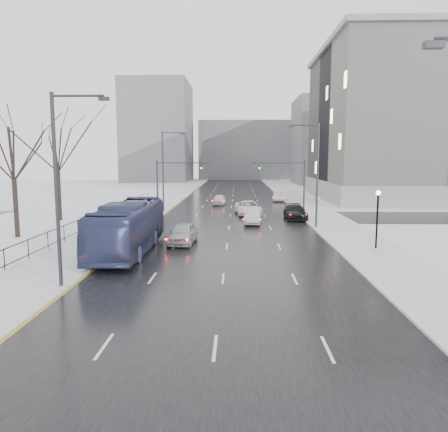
# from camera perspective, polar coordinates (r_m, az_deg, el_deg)

# --- Properties ---
(road) EXTENTS (16.00, 150.00, 0.04)m
(road) POSITION_cam_1_polar(r_m,az_deg,el_deg) (62.19, 1.01, 1.39)
(road) COLOR black
(road) RESTS_ON ground
(cross_road) EXTENTS (130.00, 10.00, 0.04)m
(cross_road) POSITION_cam_1_polar(r_m,az_deg,el_deg) (50.28, 0.83, -0.10)
(cross_road) COLOR black
(cross_road) RESTS_ON ground
(sidewalk_left) EXTENTS (5.00, 150.00, 0.16)m
(sidewalk_left) POSITION_cam_1_polar(r_m,az_deg,el_deg) (63.19, -8.56, 1.46)
(sidewalk_left) COLOR silver
(sidewalk_left) RESTS_ON ground
(sidewalk_right) EXTENTS (5.00, 150.00, 0.16)m
(sidewalk_right) POSITION_cam_1_polar(r_m,az_deg,el_deg) (62.94, 10.61, 1.39)
(sidewalk_right) COLOR silver
(sidewalk_right) RESTS_ON ground
(park_strip) EXTENTS (14.00, 150.00, 0.12)m
(park_strip) POSITION_cam_1_polar(r_m,az_deg,el_deg) (65.56, -16.76, 1.42)
(park_strip) COLOR white
(park_strip) RESTS_ON ground
(tree_park_d) EXTENTS (8.75, 8.75, 12.50)m
(tree_park_d) POSITION_cam_1_polar(r_m,az_deg,el_deg) (40.91, -25.33, -2.65)
(tree_park_d) COLOR black
(tree_park_d) RESTS_ON ground
(tree_park_e) EXTENTS (9.45, 9.45, 13.50)m
(tree_park_e) POSITION_cam_1_polar(r_m,az_deg,el_deg) (50.05, -20.57, -0.64)
(tree_park_e) COLOR black
(tree_park_e) RESTS_ON ground
(iron_fence) EXTENTS (0.06, 70.00, 1.30)m
(iron_fence) POSITION_cam_1_polar(r_m,az_deg,el_deg) (35.16, -21.38, -2.51)
(iron_fence) COLOR black
(iron_fence) RESTS_ON sidewalk_left
(streetlight_r_mid) EXTENTS (2.95, 0.25, 10.00)m
(streetlight_r_mid) POSITION_cam_1_polar(r_m,az_deg,el_deg) (42.48, 11.82, 5.90)
(streetlight_r_mid) COLOR #2D2D33
(streetlight_r_mid) RESTS_ON ground
(streetlight_l_near) EXTENTS (2.95, 0.25, 10.00)m
(streetlight_l_near) POSITION_cam_1_polar(r_m,az_deg,el_deg) (23.61, -20.58, 4.32)
(streetlight_l_near) COLOR #2D2D33
(streetlight_l_near) RESTS_ON ground
(streetlight_l_far) EXTENTS (2.95, 0.25, 10.00)m
(streetlight_l_far) POSITION_cam_1_polar(r_m,az_deg,el_deg) (54.57, -7.75, 6.34)
(streetlight_l_far) COLOR #2D2D33
(streetlight_l_far) RESTS_ON ground
(lamppost_r_mid) EXTENTS (0.36, 0.36, 4.28)m
(lamppost_r_mid) POSITION_cam_1_polar(r_m,az_deg,el_deg) (33.64, 19.42, 0.64)
(lamppost_r_mid) COLOR black
(lamppost_r_mid) RESTS_ON sidewalk_right
(mast_signal_right) EXTENTS (6.10, 0.33, 6.50)m
(mast_signal_right) POSITION_cam_1_polar(r_m,az_deg,el_deg) (50.32, 9.24, 4.49)
(mast_signal_right) COLOR #2D2D33
(mast_signal_right) RESTS_ON ground
(mast_signal_left) EXTENTS (6.10, 0.33, 6.50)m
(mast_signal_left) POSITION_cam_1_polar(r_m,az_deg,el_deg) (50.54, -7.52, 4.53)
(mast_signal_left) COLOR #2D2D33
(mast_signal_left) RESTS_ON ground
(no_uturn_sign) EXTENTS (0.60, 0.06, 2.70)m
(no_uturn_sign) POSITION_cam_1_polar(r_m,az_deg,el_deg) (46.80, 12.10, 1.97)
(no_uturn_sign) COLOR #2D2D33
(no_uturn_sign) RESTS_ON sidewalk_right
(civic_building) EXTENTS (41.00, 31.00, 24.80)m
(civic_building) POSITION_cam_1_polar(r_m,az_deg,el_deg) (81.49, 27.00, 9.93)
(civic_building) COLOR gray
(civic_building) RESTS_ON ground
(bldg_far_right) EXTENTS (24.00, 20.00, 22.00)m
(bldg_far_right) POSITION_cam_1_polar(r_m,az_deg,el_deg) (120.02, 15.04, 9.39)
(bldg_far_right) COLOR slate
(bldg_far_right) RESTS_ON ground
(bldg_far_left) EXTENTS (18.00, 22.00, 28.00)m
(bldg_far_left) POSITION_cam_1_polar(r_m,az_deg,el_deg) (129.05, -8.59, 10.76)
(bldg_far_left) COLOR slate
(bldg_far_left) RESTS_ON ground
(bldg_far_center) EXTENTS (30.00, 18.00, 18.00)m
(bldg_far_center) POSITION_cam_1_polar(r_m,az_deg,el_deg) (141.87, 3.06, 8.52)
(bldg_far_center) COLOR slate
(bldg_far_center) RESTS_ON ground
(bus) EXTENTS (3.21, 12.98, 3.61)m
(bus) POSITION_cam_1_polar(r_m,az_deg,el_deg) (32.04, -12.33, -1.41)
(bus) COLOR navy
(bus) RESTS_ON road
(sedan_center_near) EXTENTS (2.29, 4.87, 1.61)m
(sedan_center_near) POSITION_cam_1_polar(r_m,az_deg,el_deg) (34.57, -5.40, -2.29)
(sedan_center_near) COLOR #AFAEB1
(sedan_center_near) RESTS_ON road
(sedan_right_near) EXTENTS (1.98, 4.64, 1.49)m
(sedan_right_near) POSITION_cam_1_polar(r_m,az_deg,el_deg) (44.73, 3.81, -0.09)
(sedan_right_near) COLOR #B2B2B6
(sedan_right_near) RESTS_ON road
(sedan_right_cross) EXTENTS (3.40, 6.20, 1.65)m
(sedan_right_cross) POSITION_cam_1_polar(r_m,az_deg,el_deg) (51.80, 3.17, 1.06)
(sedan_right_cross) COLOR white
(sedan_right_cross) RESTS_ON road
(sedan_right_far) EXTENTS (2.25, 5.46, 1.58)m
(sedan_right_far) POSITION_cam_1_polar(r_m,az_deg,el_deg) (48.75, 9.29, 0.52)
(sedan_right_far) COLOR black
(sedan_right_far) RESTS_ON road
(sedan_center_far) EXTENTS (2.01, 4.46, 1.49)m
(sedan_center_far) POSITION_cam_1_polar(r_m,az_deg,el_deg) (62.92, -0.62, 2.16)
(sedan_center_far) COLOR silver
(sedan_center_far) RESTS_ON road
(sedan_right_distant) EXTENTS (1.90, 4.41, 1.41)m
(sedan_right_distant) POSITION_cam_1_polar(r_m,az_deg,el_deg) (68.68, 7.10, 2.54)
(sedan_right_distant) COLOR silver
(sedan_right_distant) RESTS_ON road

